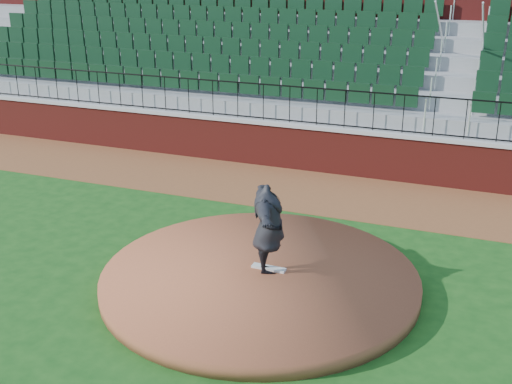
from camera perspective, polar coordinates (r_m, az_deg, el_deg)
ground at (r=12.09m, az=-2.61°, el=-8.11°), size 90.00×90.00×0.00m
warning_track at (r=16.73m, az=4.87°, el=0.18°), size 34.00×3.20×0.01m
field_wall at (r=18.00m, az=6.39°, el=3.59°), size 34.00×0.35×1.20m
wall_cap at (r=17.83m, az=6.47°, el=5.59°), size 34.00×0.45×0.10m
wall_railing at (r=17.70m, az=6.54°, el=7.32°), size 34.00×0.05×1.00m
seating_stands at (r=20.20m, az=8.66°, el=10.29°), size 34.00×5.10×4.60m
concourse_wall at (r=22.84m, az=10.36°, el=12.48°), size 34.00×0.50×5.50m
pitchers_mound at (r=12.02m, az=0.33°, el=-7.59°), size 5.78×5.78×0.25m
pitching_rubber at (r=12.08m, az=1.12°, el=-6.65°), size 0.65×0.18×0.04m
pitcher at (r=11.65m, az=1.09°, el=-3.24°), size 1.34×2.13×1.69m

